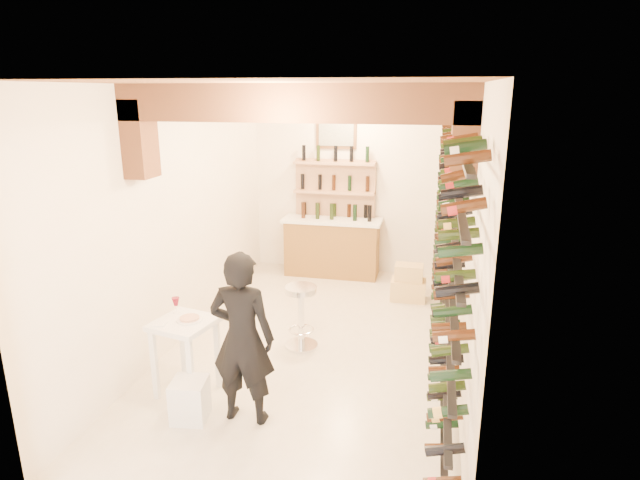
{
  "coord_description": "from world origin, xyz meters",
  "views": [
    {
      "loc": [
        1.38,
        -5.99,
        3.13
      ],
      "look_at": [
        0.0,
        0.3,
        1.3
      ],
      "focal_mm": 29.48,
      "sensor_mm": 36.0,
      "label": 1
    }
  ],
  "objects_px": {
    "chrome_barstool": "(301,312)",
    "white_stool": "(190,400)",
    "person": "(242,338)",
    "crate_lower": "(408,290)",
    "back_counter": "(332,245)",
    "tasting_table": "(185,334)",
    "wine_rack": "(444,234)"
  },
  "relations": [
    {
      "from": "person",
      "to": "crate_lower",
      "type": "xyz_separation_m",
      "value": [
        1.4,
        3.46,
        -0.71
      ]
    },
    {
      "from": "chrome_barstool",
      "to": "crate_lower",
      "type": "xyz_separation_m",
      "value": [
        1.23,
        1.88,
        -0.31
      ]
    },
    {
      "from": "white_stool",
      "to": "crate_lower",
      "type": "height_order",
      "value": "white_stool"
    },
    {
      "from": "person",
      "to": "white_stool",
      "type": "bearing_deg",
      "value": 13.88
    },
    {
      "from": "white_stool",
      "to": "wine_rack",
      "type": "bearing_deg",
      "value": 37.75
    },
    {
      "from": "chrome_barstool",
      "to": "white_stool",
      "type": "bearing_deg",
      "value": -111.97
    },
    {
      "from": "back_counter",
      "to": "person",
      "type": "bearing_deg",
      "value": -90.21
    },
    {
      "from": "wine_rack",
      "to": "person",
      "type": "relative_size",
      "value": 3.29
    },
    {
      "from": "crate_lower",
      "to": "person",
      "type": "bearing_deg",
      "value": -112.0
    },
    {
      "from": "chrome_barstool",
      "to": "crate_lower",
      "type": "height_order",
      "value": "chrome_barstool"
    },
    {
      "from": "wine_rack",
      "to": "tasting_table",
      "type": "xyz_separation_m",
      "value": [
        -2.61,
        -1.4,
        -0.86
      ]
    },
    {
      "from": "back_counter",
      "to": "crate_lower",
      "type": "distance_m",
      "value": 1.69
    },
    {
      "from": "wine_rack",
      "to": "back_counter",
      "type": "relative_size",
      "value": 3.35
    },
    {
      "from": "white_stool",
      "to": "person",
      "type": "xyz_separation_m",
      "value": [
        0.52,
        0.13,
        0.66
      ]
    },
    {
      "from": "chrome_barstool",
      "to": "wine_rack",
      "type": "bearing_deg",
      "value": 4.21
    },
    {
      "from": "tasting_table",
      "to": "white_stool",
      "type": "relative_size",
      "value": 2.43
    },
    {
      "from": "back_counter",
      "to": "crate_lower",
      "type": "xyz_separation_m",
      "value": [
        1.38,
        -0.89,
        -0.37
      ]
    },
    {
      "from": "back_counter",
      "to": "chrome_barstool",
      "type": "height_order",
      "value": "back_counter"
    },
    {
      "from": "wine_rack",
      "to": "person",
      "type": "bearing_deg",
      "value": -137.24
    },
    {
      "from": "back_counter",
      "to": "white_stool",
      "type": "bearing_deg",
      "value": -96.88
    },
    {
      "from": "white_stool",
      "to": "chrome_barstool",
      "type": "height_order",
      "value": "chrome_barstool"
    },
    {
      "from": "tasting_table",
      "to": "white_stool",
      "type": "height_order",
      "value": "tasting_table"
    },
    {
      "from": "person",
      "to": "back_counter",
      "type": "bearing_deg",
      "value": -90.1
    },
    {
      "from": "back_counter",
      "to": "person",
      "type": "distance_m",
      "value": 4.37
    },
    {
      "from": "crate_lower",
      "to": "tasting_table",
      "type": "bearing_deg",
      "value": -124.38
    },
    {
      "from": "person",
      "to": "chrome_barstool",
      "type": "relative_size",
      "value": 2.14
    },
    {
      "from": "tasting_table",
      "to": "white_stool",
      "type": "distance_m",
      "value": 0.69
    },
    {
      "from": "person",
      "to": "chrome_barstool",
      "type": "height_order",
      "value": "person"
    },
    {
      "from": "back_counter",
      "to": "tasting_table",
      "type": "xyz_separation_m",
      "value": [
        -0.77,
        -4.05,
        0.15
      ]
    },
    {
      "from": "person",
      "to": "chrome_barstool",
      "type": "bearing_deg",
      "value": -95.89
    },
    {
      "from": "white_stool",
      "to": "person",
      "type": "height_order",
      "value": "person"
    },
    {
      "from": "white_stool",
      "to": "chrome_barstool",
      "type": "distance_m",
      "value": 1.87
    }
  ]
}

